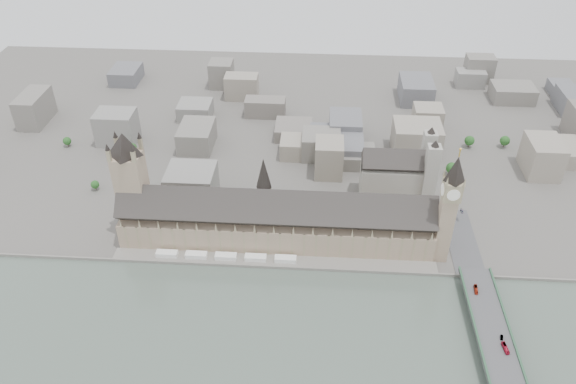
# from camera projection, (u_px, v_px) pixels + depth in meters

# --- Properties ---
(ground) EXTENTS (900.00, 900.00, 0.00)m
(ground) POSITION_uv_depth(u_px,v_px,m) (274.00, 256.00, 474.07)
(ground) COLOR #595651
(ground) RESTS_ON ground
(embankment_wall) EXTENTS (600.00, 1.50, 3.00)m
(embankment_wall) POSITION_uv_depth(u_px,v_px,m) (273.00, 267.00, 461.04)
(embankment_wall) COLOR gray
(embankment_wall) RESTS_ON ground
(river_terrace) EXTENTS (270.00, 15.00, 2.00)m
(river_terrace) POSITION_uv_depth(u_px,v_px,m) (273.00, 262.00, 467.41)
(river_terrace) COLOR gray
(river_terrace) RESTS_ON ground
(terrace_tents) EXTENTS (118.00, 7.00, 4.00)m
(terrace_tents) POSITION_uv_depth(u_px,v_px,m) (226.00, 256.00, 468.20)
(terrace_tents) COLOR white
(terrace_tents) RESTS_ON river_terrace
(palace_of_westminster) EXTENTS (265.00, 40.73, 55.44)m
(palace_of_westminster) POSITION_uv_depth(u_px,v_px,m) (276.00, 221.00, 476.78)
(palace_of_westminster) COLOR tan
(palace_of_westminster) RESTS_ON ground
(elizabeth_tower) EXTENTS (17.00, 17.00, 107.50)m
(elizabeth_tower) POSITION_uv_depth(u_px,v_px,m) (449.00, 202.00, 439.29)
(elizabeth_tower) COLOR tan
(elizabeth_tower) RESTS_ON ground
(victoria_tower) EXTENTS (30.00, 30.00, 100.00)m
(victoria_tower) POSITION_uv_depth(u_px,v_px,m) (131.00, 180.00, 469.40)
(victoria_tower) COLOR tan
(victoria_tower) RESTS_ON ground
(central_tower) EXTENTS (13.00, 13.00, 48.00)m
(central_tower) POSITION_uv_depth(u_px,v_px,m) (264.00, 182.00, 461.85)
(central_tower) COLOR gray
(central_tower) RESTS_ON ground
(westminster_bridge) EXTENTS (25.00, 325.00, 10.25)m
(westminster_bridge) POSITION_uv_depth(u_px,v_px,m) (494.00, 346.00, 391.57)
(westminster_bridge) COLOR #474749
(westminster_bridge) RESTS_ON ground
(westminster_abbey) EXTENTS (68.00, 36.00, 64.00)m
(westminster_abbey) POSITION_uv_depth(u_px,v_px,m) (399.00, 174.00, 530.49)
(westminster_abbey) COLOR #9D998D
(westminster_abbey) RESTS_ON ground
(city_skyline_inland) EXTENTS (720.00, 360.00, 38.00)m
(city_skyline_inland) POSITION_uv_depth(u_px,v_px,m) (292.00, 104.00, 661.46)
(city_skyline_inland) COLOR gray
(city_skyline_inland) RESTS_ON ground
(park_trees) EXTENTS (110.00, 30.00, 15.00)m
(park_trees) POSITION_uv_depth(u_px,v_px,m) (269.00, 206.00, 518.83)
(park_trees) COLOR #194819
(park_trees) RESTS_ON ground
(red_bus_north) EXTENTS (3.16, 9.70, 2.65)m
(red_bus_north) POSITION_uv_depth(u_px,v_px,m) (476.00, 289.00, 426.86)
(red_bus_north) COLOR #B02A14
(red_bus_north) RESTS_ON westminster_bridge
(red_bus_south) EXTENTS (3.52, 10.31, 2.82)m
(red_bus_south) POSITION_uv_depth(u_px,v_px,m) (505.00, 348.00, 381.94)
(red_bus_south) COLOR red
(red_bus_south) RESTS_ON westminster_bridge
(car_silver) EXTENTS (2.73, 4.98, 1.56)m
(car_silver) POSITION_uv_depth(u_px,v_px,m) (502.00, 337.00, 390.10)
(car_silver) COLOR gray
(car_silver) RESTS_ON westminster_bridge
(car_approach) EXTENTS (2.34, 5.54, 1.59)m
(car_approach) POSITION_uv_depth(u_px,v_px,m) (462.00, 211.00, 506.90)
(car_approach) COLOR gray
(car_approach) RESTS_ON westminster_bridge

